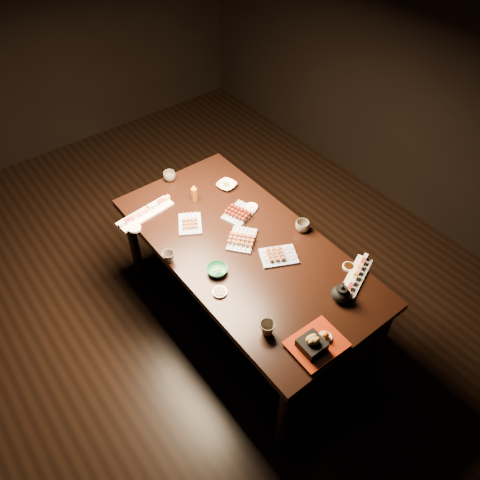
{
  "coord_description": "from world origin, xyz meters",
  "views": [
    {
      "loc": [
        -1.14,
        -1.93,
        2.85
      ],
      "look_at": [
        0.1,
        -0.33,
        0.77
      ],
      "focal_mm": 35.0,
      "sensor_mm": 36.0,
      "label": 1
    }
  ],
  "objects_px": {
    "sushi_platter_near": "(356,275)",
    "teacup_mid_right": "(302,226)",
    "tempura_tray": "(317,340)",
    "condiment_bottle": "(194,193)",
    "teacup_far_right": "(170,176)",
    "yakitori_plate_left": "(190,222)",
    "teacup_far_left": "(169,257)",
    "dining_table": "(245,285)",
    "teacup_near_left": "(267,328)",
    "edamame_bowl_cream": "(227,185)",
    "yakitori_plate_center": "(242,237)",
    "yakitori_plate_right": "(279,254)",
    "edamame_bowl_green": "(217,270)",
    "teapot": "(341,292)",
    "sushi_platter_far": "(145,212)"
  },
  "relations": [
    {
      "from": "teacup_near_left",
      "to": "teacup_mid_right",
      "type": "bearing_deg",
      "value": 33.88
    },
    {
      "from": "teacup_mid_right",
      "to": "sushi_platter_near",
      "type": "bearing_deg",
      "value": -91.98
    },
    {
      "from": "edamame_bowl_cream",
      "to": "tempura_tray",
      "type": "xyz_separation_m",
      "value": [
        -0.4,
        -1.31,
        0.04
      ]
    },
    {
      "from": "sushi_platter_far",
      "to": "yakitori_plate_left",
      "type": "xyz_separation_m",
      "value": [
        0.18,
        -0.26,
        0.0
      ]
    },
    {
      "from": "teacup_far_left",
      "to": "dining_table",
      "type": "bearing_deg",
      "value": -23.52
    },
    {
      "from": "dining_table",
      "to": "sushi_platter_near",
      "type": "height_order",
      "value": "sushi_platter_near"
    },
    {
      "from": "sushi_platter_near",
      "to": "teacup_mid_right",
      "type": "bearing_deg",
      "value": 65.28
    },
    {
      "from": "dining_table",
      "to": "yakitori_plate_right",
      "type": "bearing_deg",
      "value": -69.49
    },
    {
      "from": "teacup_near_left",
      "to": "yakitori_plate_right",
      "type": "bearing_deg",
      "value": 42.52
    },
    {
      "from": "yakitori_plate_center",
      "to": "teacup_far_right",
      "type": "distance_m",
      "value": 0.8
    },
    {
      "from": "edamame_bowl_green",
      "to": "condiment_bottle",
      "type": "distance_m",
      "value": 0.68
    },
    {
      "from": "tempura_tray",
      "to": "teacup_near_left",
      "type": "relative_size",
      "value": 3.39
    },
    {
      "from": "yakitori_plate_right",
      "to": "yakitori_plate_left",
      "type": "height_order",
      "value": "yakitori_plate_right"
    },
    {
      "from": "yakitori_plate_left",
      "to": "edamame_bowl_cream",
      "type": "distance_m",
      "value": 0.45
    },
    {
      "from": "yakitori_plate_left",
      "to": "sushi_platter_far",
      "type": "bearing_deg",
      "value": 65.58
    },
    {
      "from": "yakitori_plate_left",
      "to": "teapot",
      "type": "distance_m",
      "value": 1.06
    },
    {
      "from": "teacup_mid_right",
      "to": "condiment_bottle",
      "type": "relative_size",
      "value": 0.71
    },
    {
      "from": "condiment_bottle",
      "to": "dining_table",
      "type": "bearing_deg",
      "value": -90.3
    },
    {
      "from": "sushi_platter_near",
      "to": "yakitori_plate_center",
      "type": "height_order",
      "value": "yakitori_plate_center"
    },
    {
      "from": "yakitori_plate_right",
      "to": "teacup_mid_right",
      "type": "bearing_deg",
      "value": 43.68
    },
    {
      "from": "tempura_tray",
      "to": "teacup_far_left",
      "type": "height_order",
      "value": "tempura_tray"
    },
    {
      "from": "edamame_bowl_green",
      "to": "yakitori_plate_left",
      "type": "bearing_deg",
      "value": 77.41
    },
    {
      "from": "tempura_tray",
      "to": "teapot",
      "type": "distance_m",
      "value": 0.35
    },
    {
      "from": "sushi_platter_near",
      "to": "edamame_bowl_cream",
      "type": "relative_size",
      "value": 2.6
    },
    {
      "from": "yakitori_plate_right",
      "to": "teacup_far_left",
      "type": "bearing_deg",
      "value": 171.4
    },
    {
      "from": "sushi_platter_near",
      "to": "edamame_bowl_green",
      "type": "bearing_deg",
      "value": 117.02
    },
    {
      "from": "sushi_platter_near",
      "to": "condiment_bottle",
      "type": "height_order",
      "value": "condiment_bottle"
    },
    {
      "from": "dining_table",
      "to": "teapot",
      "type": "xyz_separation_m",
      "value": [
        0.17,
        -0.64,
        0.43
      ]
    },
    {
      "from": "teacup_mid_right",
      "to": "dining_table",
      "type": "bearing_deg",
      "value": 164.09
    },
    {
      "from": "tempura_tray",
      "to": "teacup_mid_right",
      "type": "distance_m",
      "value": 0.85
    },
    {
      "from": "tempura_tray",
      "to": "condiment_bottle",
      "type": "height_order",
      "value": "condiment_bottle"
    },
    {
      "from": "teapot",
      "to": "yakitori_plate_left",
      "type": "bearing_deg",
      "value": 76.11
    },
    {
      "from": "tempura_tray",
      "to": "condiment_bottle",
      "type": "distance_m",
      "value": 1.34
    },
    {
      "from": "teacup_mid_right",
      "to": "yakitori_plate_right",
      "type": "bearing_deg",
      "value": -162.82
    },
    {
      "from": "edamame_bowl_cream",
      "to": "yakitori_plate_right",
      "type": "bearing_deg",
      "value": -101.51
    },
    {
      "from": "teacup_near_left",
      "to": "condiment_bottle",
      "type": "height_order",
      "value": "condiment_bottle"
    },
    {
      "from": "tempura_tray",
      "to": "teacup_mid_right",
      "type": "xyz_separation_m",
      "value": [
        0.52,
        0.67,
        -0.02
      ]
    },
    {
      "from": "sushi_platter_near",
      "to": "teacup_mid_right",
      "type": "xyz_separation_m",
      "value": [
        0.02,
        0.48,
        0.02
      ]
    },
    {
      "from": "teacup_mid_right",
      "to": "condiment_bottle",
      "type": "distance_m",
      "value": 0.77
    },
    {
      "from": "teapot",
      "to": "edamame_bowl_green",
      "type": "bearing_deg",
      "value": 94.71
    },
    {
      "from": "sushi_platter_near",
      "to": "teacup_far_left",
      "type": "relative_size",
      "value": 4.51
    },
    {
      "from": "teacup_near_left",
      "to": "teacup_mid_right",
      "type": "xyz_separation_m",
      "value": [
        0.67,
        0.45,
        -0.0
      ]
    },
    {
      "from": "yakitori_plate_left",
      "to": "edamame_bowl_cream",
      "type": "xyz_separation_m",
      "value": [
        0.42,
        0.16,
        -0.01
      ]
    },
    {
      "from": "yakitori_plate_left",
      "to": "teacup_far_right",
      "type": "height_order",
      "value": "teacup_far_right"
    },
    {
      "from": "edamame_bowl_cream",
      "to": "teapot",
      "type": "relative_size",
      "value": 1.02
    },
    {
      "from": "teacup_far_right",
      "to": "condiment_bottle",
      "type": "bearing_deg",
      "value": -86.1
    },
    {
      "from": "yakitori_plate_left",
      "to": "edamame_bowl_green",
      "type": "height_order",
      "value": "yakitori_plate_left"
    },
    {
      "from": "yakitori_plate_left",
      "to": "dining_table",
      "type": "bearing_deg",
      "value": -125.85
    },
    {
      "from": "yakitori_plate_right",
      "to": "teacup_far_left",
      "type": "xyz_separation_m",
      "value": [
        -0.54,
        0.38,
        0.01
      ]
    },
    {
      "from": "yakitori_plate_right",
      "to": "yakitori_plate_center",
      "type": "bearing_deg",
      "value": 136.42
    }
  ]
}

